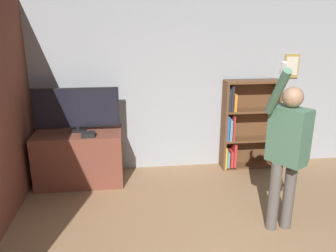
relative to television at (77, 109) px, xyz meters
name	(u,v)px	position (x,y,z in m)	size (l,w,h in m)	color
wall_back	(182,88)	(1.63, 0.36, 0.21)	(6.69, 0.09, 2.70)	#9EA3A8
tv_ledge	(80,157)	(0.00, -0.07, -0.74)	(1.28, 0.67, 0.80)	brown
television	(77,109)	(0.00, 0.00, 0.00)	(1.24, 0.22, 0.66)	black
game_console	(88,134)	(0.18, -0.28, -0.31)	(0.18, 0.16, 0.06)	black
bookshelf	(244,126)	(2.64, 0.19, -0.43)	(0.91, 0.28, 1.48)	brown
person	(287,147)	(2.50, -1.59, -0.11)	(0.56, 0.56, 2.00)	#56514C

